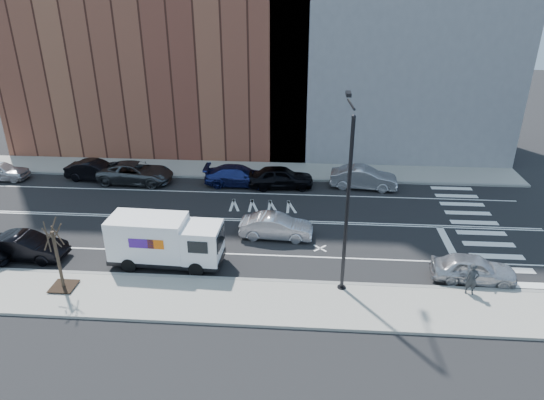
# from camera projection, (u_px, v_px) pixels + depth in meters

# --- Properties ---
(ground) EXTENTS (120.00, 120.00, 0.00)m
(ground) POSITION_uv_depth(u_px,v_px,m) (227.00, 219.00, 31.68)
(ground) COLOR black
(ground) RESTS_ON ground
(sidewalk_near) EXTENTS (44.00, 3.60, 0.15)m
(sidewalk_near) POSITION_uv_depth(u_px,v_px,m) (199.00, 299.00, 23.67)
(sidewalk_near) COLOR gray
(sidewalk_near) RESTS_ON ground
(sidewalk_far) EXTENTS (44.00, 3.60, 0.15)m
(sidewalk_far) POSITION_uv_depth(u_px,v_px,m) (244.00, 170.00, 39.63)
(sidewalk_far) COLOR gray
(sidewalk_far) RESTS_ON ground
(curb_near) EXTENTS (44.00, 0.25, 0.17)m
(curb_near) POSITION_uv_depth(u_px,v_px,m) (206.00, 279.00, 25.30)
(curb_near) COLOR gray
(curb_near) RESTS_ON ground
(curb_far) EXTENTS (44.00, 0.25, 0.17)m
(curb_far) POSITION_uv_depth(u_px,v_px,m) (241.00, 178.00, 37.99)
(curb_far) COLOR gray
(curb_far) RESTS_ON ground
(crosswalk) EXTENTS (3.00, 14.00, 0.01)m
(crosswalk) POSITION_uv_depth(u_px,v_px,m) (478.00, 228.00, 30.63)
(crosswalk) COLOR white
(crosswalk) RESTS_ON ground
(road_markings) EXTENTS (40.00, 8.60, 0.01)m
(road_markings) POSITION_uv_depth(u_px,v_px,m) (227.00, 219.00, 31.68)
(road_markings) COLOR white
(road_markings) RESTS_ON ground
(bldg_brick) EXTENTS (26.00, 10.00, 22.00)m
(bldg_brick) POSITION_uv_depth(u_px,v_px,m) (159.00, 21.00, 41.75)
(bldg_brick) COLOR brown
(bldg_brick) RESTS_ON ground
(streetlight) EXTENTS (0.44, 4.02, 9.34)m
(streetlight) POSITION_uv_depth(u_px,v_px,m) (347.00, 195.00, 22.84)
(streetlight) COLOR black
(streetlight) RESTS_ON ground
(street_tree) EXTENTS (1.20, 1.20, 3.75)m
(street_tree) POSITION_uv_depth(u_px,v_px,m) (59.00, 265.00, 23.92)
(street_tree) COLOR black
(street_tree) RESTS_ON ground
(fedex_van) EXTENTS (6.21, 2.38, 2.80)m
(fedex_van) POSITION_uv_depth(u_px,v_px,m) (165.00, 241.00, 26.15)
(fedex_van) COLOR black
(fedex_van) RESTS_ON ground
(far_parked_a) EXTENTS (4.33, 1.91, 1.45)m
(far_parked_a) POSITION_uv_depth(u_px,v_px,m) (0.00, 171.00, 37.66)
(far_parked_a) COLOR silver
(far_parked_a) RESTS_ON ground
(far_parked_b) EXTENTS (4.80, 2.16, 1.53)m
(far_parked_b) POSITION_uv_depth(u_px,v_px,m) (96.00, 171.00, 37.58)
(far_parked_b) COLOR black
(far_parked_b) RESTS_ON ground
(far_parked_c) EXTENTS (5.82, 2.93, 1.58)m
(far_parked_c) POSITION_uv_depth(u_px,v_px,m) (136.00, 173.00, 37.13)
(far_parked_c) COLOR #414447
(far_parked_c) RESTS_ON ground
(far_parked_d) EXTENTS (5.22, 2.17, 1.51)m
(far_parked_d) POSITION_uv_depth(u_px,v_px,m) (239.00, 176.00, 36.67)
(far_parked_d) COLOR navy
(far_parked_d) RESTS_ON ground
(far_parked_e) EXTENTS (4.97, 2.32, 1.65)m
(far_parked_e) POSITION_uv_depth(u_px,v_px,m) (281.00, 177.00, 36.21)
(far_parked_e) COLOR black
(far_parked_e) RESTS_ON ground
(far_parked_f) EXTENTS (5.08, 2.24, 1.62)m
(far_parked_f) POSITION_uv_depth(u_px,v_px,m) (364.00, 178.00, 36.12)
(far_parked_f) COLOR #ABABB0
(far_parked_f) RESTS_ON ground
(driving_sedan) EXTENTS (4.44, 1.74, 1.44)m
(driving_sedan) POSITION_uv_depth(u_px,v_px,m) (276.00, 227.00, 29.23)
(driving_sedan) COLOR silver
(driving_sedan) RESTS_ON ground
(near_parked_rear_a) EXTENTS (4.56, 1.76, 1.48)m
(near_parked_rear_a) POSITION_uv_depth(u_px,v_px,m) (26.00, 247.00, 27.00)
(near_parked_rear_a) COLOR black
(near_parked_rear_a) RESTS_ON ground
(near_parked_front) EXTENTS (4.36, 2.02, 1.45)m
(near_parked_front) POSITION_uv_depth(u_px,v_px,m) (473.00, 269.00, 25.00)
(near_parked_front) COLOR #B7B7BC
(near_parked_front) RESTS_ON ground
(pedestrian) EXTENTS (0.65, 0.46, 1.66)m
(pedestrian) POSITION_uv_depth(u_px,v_px,m) (472.00, 279.00, 23.66)
(pedestrian) COLOR #232629
(pedestrian) RESTS_ON sidewalk_near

